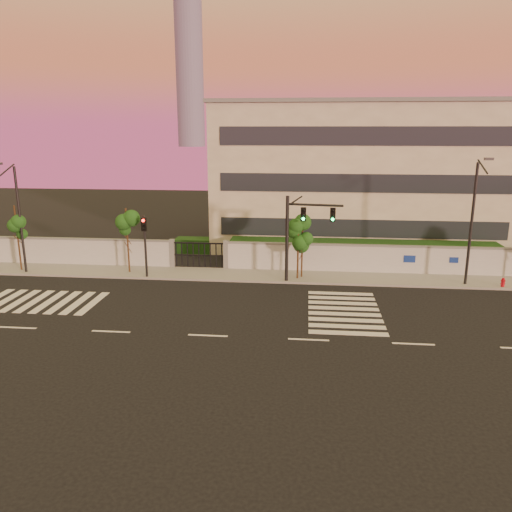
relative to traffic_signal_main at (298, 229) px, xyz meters
name	(u,v)px	position (x,y,z in m)	size (l,w,h in m)	color
ground	(208,336)	(-4.26, -9.30, -3.69)	(120.00, 120.00, 0.00)	black
sidewalk	(237,275)	(-4.26, 1.20, -3.61)	(60.00, 3.00, 0.15)	gray
perimeter_wall	(241,256)	(-4.15, 2.70, -2.62)	(60.00, 0.36, 2.20)	#AFB1B7
hedge_row	(259,251)	(-3.09, 5.44, -2.87)	(41.00, 4.25, 1.80)	black
institutional_building	(356,174)	(4.74, 12.69, 2.47)	(24.40, 12.40, 12.25)	#B7AF9B
distant_skyscraper	(188,36)	(-69.26, 270.70, 58.30)	(16.00, 16.00, 118.00)	slate
road_markings	(193,308)	(-5.84, -5.54, -3.68)	(57.00, 7.62, 0.02)	silver
street_tree_b	(17,223)	(-19.88, 0.76, -0.15)	(1.46, 1.17, 4.81)	#382314
street_tree_c	(127,226)	(-11.91, 0.99, -0.21)	(1.46, 1.16, 4.72)	#382314
street_tree_d	(299,237)	(0.01, 0.63, -0.67)	(1.57, 1.25, 4.09)	#382314
street_tree_e	(303,233)	(0.29, 0.99, -0.44)	(1.42, 1.13, 4.41)	#382314
traffic_signal_main	(298,229)	(0.00, 0.00, 0.00)	(3.68, 0.63, 5.83)	black
traffic_signal_secondary	(145,239)	(-10.34, -0.05, -0.90)	(0.34, 0.34, 4.38)	black
streetlight_west	(18,215)	(-19.27, 0.09, 0.59)	(0.47, 1.91, 7.92)	black
streetlight_east	(473,218)	(10.98, 0.27, 0.85)	(0.50, 2.02, 8.39)	black
fire_hydrant	(503,283)	(13.19, 0.04, -3.31)	(0.30, 0.28, 0.75)	#AF0B1B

